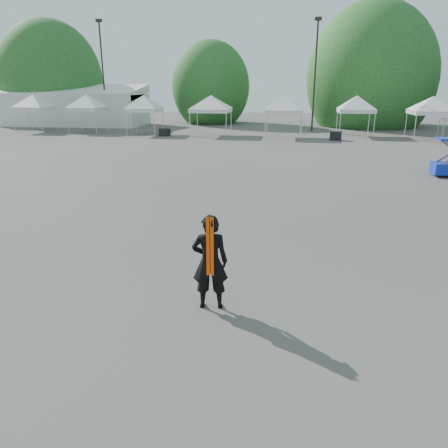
# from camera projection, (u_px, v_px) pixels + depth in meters

# --- Properties ---
(ground) EXTENTS (120.00, 120.00, 0.00)m
(ground) POSITION_uv_depth(u_px,v_px,m) (243.00, 257.00, 11.15)
(ground) COLOR #474442
(ground) RESTS_ON ground
(marquee) EXTENTS (15.00, 6.25, 4.23)m
(marquee) POSITION_uv_depth(u_px,v_px,m) (74.00, 106.00, 46.62)
(marquee) COLOR silver
(marquee) RESTS_ON ground
(light_pole_west) EXTENTS (0.60, 0.25, 10.30)m
(light_pole_west) POSITION_uv_depth(u_px,v_px,m) (103.00, 68.00, 43.95)
(light_pole_west) COLOR black
(light_pole_west) RESTS_ON ground
(light_pole_east) EXTENTS (0.60, 0.25, 9.80)m
(light_pole_east) POSITION_uv_depth(u_px,v_px,m) (315.00, 69.00, 39.17)
(light_pole_east) COLOR black
(light_pole_east) RESTS_ON ground
(tree_far_w) EXTENTS (4.80, 4.80, 7.30)m
(tree_far_w) POSITION_uv_depth(u_px,v_px,m) (51.00, 81.00, 49.23)
(tree_far_w) COLOR #382314
(tree_far_w) RESTS_ON ground
(tree_mid_w) EXTENTS (4.16, 4.16, 6.33)m
(tree_mid_w) POSITION_uv_depth(u_px,v_px,m) (211.00, 87.00, 48.75)
(tree_mid_w) COLOR #382314
(tree_mid_w) RESTS_ON ground
(tree_mid_e) EXTENTS (5.12, 5.12, 7.79)m
(tree_mid_e) POSITION_uv_depth(u_px,v_px,m) (371.00, 78.00, 45.11)
(tree_mid_e) COLOR #382314
(tree_mid_e) RESTS_ON ground
(tent_a) EXTENTS (3.99, 3.99, 3.88)m
(tent_a) POSITION_uv_depth(u_px,v_px,m) (33.00, 97.00, 40.06)
(tent_a) COLOR silver
(tent_a) RESTS_ON ground
(tent_b) EXTENTS (3.96, 3.96, 3.88)m
(tent_b) POSITION_uv_depth(u_px,v_px,m) (86.00, 98.00, 39.29)
(tent_b) COLOR silver
(tent_b) RESTS_ON ground
(tent_c) EXTENTS (3.80, 3.80, 3.88)m
(tent_c) POSITION_uv_depth(u_px,v_px,m) (144.00, 98.00, 37.64)
(tent_c) COLOR silver
(tent_c) RESTS_ON ground
(tent_d) EXTENTS (4.63, 4.63, 3.88)m
(tent_d) POSITION_uv_depth(u_px,v_px,m) (211.00, 98.00, 37.08)
(tent_d) COLOR silver
(tent_d) RESTS_ON ground
(tent_e) EXTENTS (4.32, 4.32, 3.88)m
(tent_e) POSITION_uv_depth(u_px,v_px,m) (285.00, 99.00, 35.57)
(tent_e) COLOR silver
(tent_e) RESTS_ON ground
(tent_f) EXTENTS (4.13, 4.13, 3.88)m
(tent_f) POSITION_uv_depth(u_px,v_px,m) (357.00, 99.00, 36.39)
(tent_f) COLOR silver
(tent_f) RESTS_ON ground
(tent_g) EXTENTS (4.43, 4.43, 3.88)m
(tent_g) POSITION_uv_depth(u_px,v_px,m) (433.00, 100.00, 34.36)
(tent_g) COLOR silver
(tent_g) RESTS_ON ground
(man) EXTENTS (0.76, 0.55, 1.91)m
(man) POSITION_uv_depth(u_px,v_px,m) (210.00, 262.00, 8.39)
(man) COLOR black
(man) RESTS_ON ground
(crate_west) EXTENTS (0.98, 0.87, 0.63)m
(crate_west) POSITION_uv_depth(u_px,v_px,m) (165.00, 132.00, 37.14)
(crate_west) COLOR black
(crate_west) RESTS_ON ground
(crate_mid) EXTENTS (0.97, 0.79, 0.70)m
(crate_mid) POSITION_uv_depth(u_px,v_px,m) (336.00, 136.00, 34.32)
(crate_mid) COLOR black
(crate_mid) RESTS_ON ground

